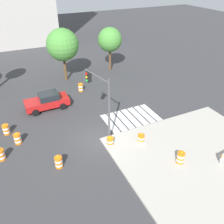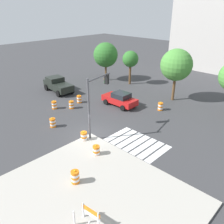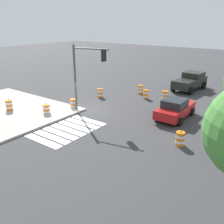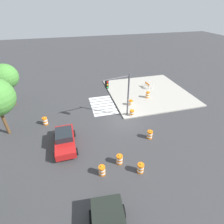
{
  "view_description": "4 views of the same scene",
  "coord_description": "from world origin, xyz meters",
  "px_view_note": "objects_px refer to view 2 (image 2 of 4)",
  "views": [
    {
      "loc": [
        -5.57,
        -14.16,
        12.39
      ],
      "look_at": [
        2.03,
        1.89,
        1.13
      ],
      "focal_mm": 37.23,
      "sensor_mm": 36.0,
      "label": 1
    },
    {
      "loc": [
        14.55,
        -12.19,
        10.95
      ],
      "look_at": [
        0.22,
        2.59,
        1.53
      ],
      "focal_mm": 37.59,
      "sensor_mm": 36.0,
      "label": 2
    },
    {
      "loc": [
        15.42,
        14.2,
        7.36
      ],
      "look_at": [
        0.43,
        3.12,
        0.61
      ],
      "focal_mm": 40.22,
      "sensor_mm": 36.0,
      "label": 3
    },
    {
      "loc": [
        -15.86,
        5.72,
        12.15
      ],
      "look_at": [
        1.09,
        1.22,
        0.62
      ],
      "focal_mm": 27.09,
      "sensor_mm": 36.0,
      "label": 4
    }
  ],
  "objects_px": {
    "traffic_barrel_median_far": "(53,123)",
    "construction_barricade": "(89,215)",
    "traffic_barrel_median_near": "(160,106)",
    "street_tree_streetside_near": "(130,59)",
    "traffic_barrel_on_sidewalk": "(75,177)",
    "street_tree_streetside_mid": "(176,65)",
    "traffic_barrel_lane_center": "(54,105)",
    "sports_car": "(120,99)",
    "pickup_truck": "(57,84)",
    "traffic_light_pole": "(96,95)",
    "traffic_barrel_opposite_curb": "(79,99)",
    "traffic_barrel_near_corner": "(84,137)",
    "traffic_barrel_far_curb": "(96,151)",
    "traffic_barrel_crosswalk_end": "(71,105)",
    "street_tree_corner_lot": "(106,55)"
  },
  "relations": [
    {
      "from": "traffic_barrel_median_near",
      "to": "street_tree_streetside_mid",
      "type": "bearing_deg",
      "value": 99.87
    },
    {
      "from": "traffic_barrel_opposite_curb",
      "to": "traffic_barrel_near_corner",
      "type": "bearing_deg",
      "value": -36.03
    },
    {
      "from": "traffic_barrel_opposite_curb",
      "to": "traffic_barrel_on_sidewalk",
      "type": "height_order",
      "value": "traffic_barrel_on_sidewalk"
    },
    {
      "from": "traffic_barrel_median_near",
      "to": "street_tree_streetside_near",
      "type": "relative_size",
      "value": 0.21
    },
    {
      "from": "street_tree_streetside_near",
      "to": "traffic_barrel_median_far",
      "type": "bearing_deg",
      "value": -77.61
    },
    {
      "from": "traffic_barrel_on_sidewalk",
      "to": "traffic_light_pole",
      "type": "relative_size",
      "value": 0.19
    },
    {
      "from": "traffic_barrel_lane_center",
      "to": "traffic_light_pole",
      "type": "relative_size",
      "value": 0.19
    },
    {
      "from": "street_tree_streetside_mid",
      "to": "street_tree_corner_lot",
      "type": "distance_m",
      "value": 12.25
    },
    {
      "from": "traffic_barrel_far_curb",
      "to": "traffic_barrel_on_sidewalk",
      "type": "relative_size",
      "value": 1.0
    },
    {
      "from": "construction_barricade",
      "to": "sports_car",
      "type": "bearing_deg",
      "value": 126.7
    },
    {
      "from": "traffic_barrel_lane_center",
      "to": "traffic_barrel_median_near",
      "type": "bearing_deg",
      "value": 42.11
    },
    {
      "from": "sports_car",
      "to": "street_tree_streetside_mid",
      "type": "distance_m",
      "value": 7.85
    },
    {
      "from": "traffic_barrel_median_far",
      "to": "traffic_barrel_opposite_curb",
      "type": "bearing_deg",
      "value": 118.26
    },
    {
      "from": "pickup_truck",
      "to": "traffic_barrel_lane_center",
      "type": "relative_size",
      "value": 5.21
    },
    {
      "from": "sports_car",
      "to": "traffic_barrel_on_sidewalk",
      "type": "height_order",
      "value": "sports_car"
    },
    {
      "from": "traffic_barrel_crosswalk_end",
      "to": "traffic_barrel_lane_center",
      "type": "distance_m",
      "value": 1.97
    },
    {
      "from": "street_tree_corner_lot",
      "to": "traffic_barrel_median_near",
      "type": "bearing_deg",
      "value": -17.2
    },
    {
      "from": "traffic_barrel_near_corner",
      "to": "traffic_barrel_lane_center",
      "type": "height_order",
      "value": "same"
    },
    {
      "from": "traffic_barrel_lane_center",
      "to": "traffic_barrel_crosswalk_end",
      "type": "bearing_deg",
      "value": 46.77
    },
    {
      "from": "traffic_barrel_near_corner",
      "to": "traffic_barrel_median_near",
      "type": "distance_m",
      "value": 10.41
    },
    {
      "from": "traffic_barrel_on_sidewalk",
      "to": "street_tree_streetside_mid",
      "type": "relative_size",
      "value": 0.16
    },
    {
      "from": "traffic_barrel_lane_center",
      "to": "street_tree_streetside_mid",
      "type": "distance_m",
      "value": 15.12
    },
    {
      "from": "traffic_barrel_median_near",
      "to": "traffic_barrel_far_curb",
      "type": "distance_m",
      "value": 11.17
    },
    {
      "from": "sports_car",
      "to": "pickup_truck",
      "type": "height_order",
      "value": "pickup_truck"
    },
    {
      "from": "traffic_barrel_lane_center",
      "to": "construction_barricade",
      "type": "xyz_separation_m",
      "value": [
        14.89,
        -7.58,
        0.27
      ]
    },
    {
      "from": "construction_barricade",
      "to": "street_tree_streetside_near",
      "type": "relative_size",
      "value": 0.27
    },
    {
      "from": "traffic_barrel_median_near",
      "to": "traffic_barrel_median_far",
      "type": "bearing_deg",
      "value": -116.31
    },
    {
      "from": "pickup_truck",
      "to": "traffic_barrel_crosswalk_end",
      "type": "bearing_deg",
      "value": -20.37
    },
    {
      "from": "sports_car",
      "to": "street_tree_corner_lot",
      "type": "bearing_deg",
      "value": 144.49
    },
    {
      "from": "traffic_barrel_median_near",
      "to": "street_tree_streetside_near",
      "type": "xyz_separation_m",
      "value": [
        -8.8,
        5.03,
        3.29
      ]
    },
    {
      "from": "street_tree_streetside_near",
      "to": "traffic_barrel_median_near",
      "type": "bearing_deg",
      "value": -29.75
    },
    {
      "from": "sports_car",
      "to": "traffic_barrel_median_far",
      "type": "bearing_deg",
      "value": -97.12
    },
    {
      "from": "sports_car",
      "to": "pickup_truck",
      "type": "relative_size",
      "value": 0.81
    },
    {
      "from": "traffic_barrel_opposite_curb",
      "to": "sports_car",
      "type": "bearing_deg",
      "value": 33.98
    },
    {
      "from": "street_tree_streetside_near",
      "to": "street_tree_streetside_mid",
      "type": "distance_m",
      "value": 8.27
    },
    {
      "from": "traffic_barrel_on_sidewalk",
      "to": "sports_car",
      "type": "bearing_deg",
      "value": 120.11
    },
    {
      "from": "traffic_barrel_on_sidewalk",
      "to": "construction_barricade",
      "type": "relative_size",
      "value": 0.77
    },
    {
      "from": "traffic_barrel_median_far",
      "to": "construction_barricade",
      "type": "xyz_separation_m",
      "value": [
        11.19,
        -4.97,
        0.27
      ]
    },
    {
      "from": "pickup_truck",
      "to": "construction_barricade",
      "type": "relative_size",
      "value": 4.02
    },
    {
      "from": "street_tree_streetside_near",
      "to": "street_tree_corner_lot",
      "type": "bearing_deg",
      "value": -165.8
    },
    {
      "from": "traffic_barrel_median_near",
      "to": "traffic_barrel_crosswalk_end",
      "type": "bearing_deg",
      "value": -138.79
    },
    {
      "from": "pickup_truck",
      "to": "traffic_barrel_crosswalk_end",
      "type": "relative_size",
      "value": 5.21
    },
    {
      "from": "construction_barricade",
      "to": "traffic_barrel_median_near",
      "type": "bearing_deg",
      "value": 110.42
    },
    {
      "from": "traffic_barrel_near_corner",
      "to": "street_tree_corner_lot",
      "type": "relative_size",
      "value": 0.17
    },
    {
      "from": "traffic_barrel_median_near",
      "to": "construction_barricade",
      "type": "xyz_separation_m",
      "value": [
        5.86,
        -15.74,
        0.27
      ]
    },
    {
      "from": "traffic_barrel_median_far",
      "to": "traffic_barrel_on_sidewalk",
      "type": "bearing_deg",
      "value": -23.36
    },
    {
      "from": "traffic_barrel_far_curb",
      "to": "construction_barricade",
      "type": "height_order",
      "value": "construction_barricade"
    },
    {
      "from": "pickup_truck",
      "to": "street_tree_streetside_mid",
      "type": "relative_size",
      "value": 0.83
    },
    {
      "from": "traffic_light_pole",
      "to": "construction_barricade",
      "type": "bearing_deg",
      "value": -45.28
    },
    {
      "from": "traffic_barrel_near_corner",
      "to": "construction_barricade",
      "type": "height_order",
      "value": "construction_barricade"
    }
  ]
}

